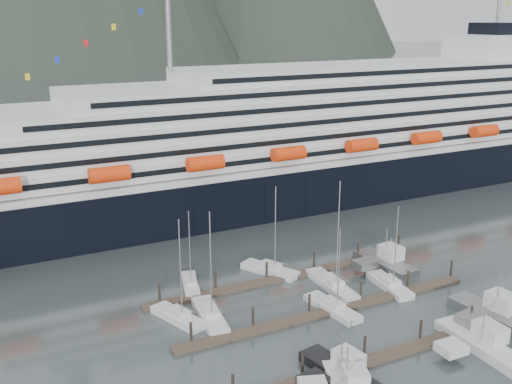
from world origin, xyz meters
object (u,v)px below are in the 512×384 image
cruise_ship (334,142)px  trawler_a (340,372)px  sailboat_e (190,285)px  trawler_c (480,343)px  sailboat_c (332,308)px  sailboat_d (332,285)px  sailboat_f (270,270)px  trawler_d (494,315)px  sailboat_b (210,316)px  sailboat_h (389,286)px  trawler_e (384,263)px  sailboat_a (178,317)px

cruise_ship → trawler_a: 79.74m
trawler_a → sailboat_e: bearing=2.7°
sailboat_e → trawler_c: bearing=-126.5°
sailboat_c → sailboat_d: (4.22, 6.43, 0.03)m
sailboat_f → trawler_a: 31.05m
cruise_ship → trawler_d: 67.37m
sailboat_b → sailboat_f: size_ratio=1.08×
sailboat_h → trawler_e: 7.86m
cruise_ship → sailboat_a: 71.84m
trawler_c → trawler_e: trawler_e is taller
sailboat_a → sailboat_c: sailboat_a is taller
sailboat_h → trawler_d: 16.26m
sailboat_e → sailboat_f: bearing=-77.9°
cruise_ship → trawler_d: size_ratio=15.24×
sailboat_d → sailboat_e: size_ratio=1.37×
trawler_d → sailboat_a: bearing=56.8°
cruise_ship → trawler_a: size_ratio=17.54×
sailboat_c → sailboat_h: (12.24, 2.28, 0.01)m
sailboat_a → sailboat_e: sailboat_a is taller
sailboat_d → trawler_d: (14.19, -19.19, 0.53)m
cruise_ship → trawler_d: cruise_ship is taller
sailboat_f → trawler_d: bearing=-172.9°
trawler_a → trawler_c: 19.76m
sailboat_a → sailboat_h: sailboat_a is taller
cruise_ship → sailboat_b: 69.80m
sailboat_a → trawler_e: sailboat_a is taller
sailboat_b → trawler_c: sailboat_b is taller
sailboat_b → trawler_c: (27.67, -23.08, 0.43)m
trawler_a → sailboat_a: bearing=19.5°
trawler_e → sailboat_c: bearing=113.3°
cruise_ship → trawler_c: (-23.64, -68.96, -11.16)m
sailboat_f → trawler_c: bearing=173.0°
cruise_ship → sailboat_a: bearing=-141.4°
sailboat_d → trawler_a: size_ratio=1.52×
sailboat_d → trawler_d: 23.87m
sailboat_b → trawler_c: bearing=-122.0°
sailboat_b → sailboat_f: sailboat_b is taller
trawler_d → cruise_ship: bearing=-20.0°
trawler_c → trawler_e: bearing=-10.9°
sailboat_a → trawler_e: 37.31m
sailboat_f → trawler_c: sailboat_f is taller
sailboat_b → trawler_e: (33.17, 3.07, 0.52)m
sailboat_f → trawler_e: (18.20, -7.01, 0.52)m
sailboat_c → sailboat_f: 15.99m
cruise_ship → trawler_c: size_ratio=15.61×
cruise_ship → sailboat_f: bearing=-135.4°
cruise_ship → trawler_a: bearing=-123.2°
sailboat_a → sailboat_e: 10.69m
sailboat_e → trawler_c: size_ratio=0.99×
trawler_c → trawler_e: (5.49, 26.15, 0.09)m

